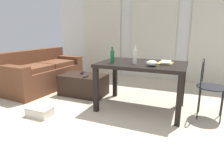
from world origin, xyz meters
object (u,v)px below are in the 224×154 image
(wire_chair, at_px, (207,81))
(bottle_far, at_px, (112,56))
(coffee_table, at_px, (84,85))
(bottle_near, at_px, (135,56))
(tv_remote_primary, at_px, (86,76))
(tv_remote_secondary, at_px, (82,73))
(shoebox, at_px, (40,111))
(craft_table, at_px, (142,69))
(scissors, at_px, (146,62))
(book_stack, at_px, (165,63))
(couch, at_px, (43,73))
(bowl, at_px, (152,63))

(wire_chair, height_order, bottle_far, bottle_far)
(coffee_table, relative_size, bottle_near, 3.21)
(bottle_near, height_order, tv_remote_primary, bottle_near)
(tv_remote_primary, relative_size, tv_remote_secondary, 0.78)
(shoebox, bearing_deg, bottle_near, 31.28)
(tv_remote_secondary, xyz_separation_m, shoebox, (-0.01, -1.20, -0.34))
(craft_table, distance_m, bottle_near, 0.25)
(craft_table, distance_m, scissors, 0.13)
(coffee_table, xyz_separation_m, shoebox, (-0.09, -1.09, -0.13))
(bottle_near, bearing_deg, book_stack, 23.39)
(couch, relative_size, tv_remote_primary, 12.25)
(craft_table, height_order, book_stack, book_stack)
(scissors, bearing_deg, tv_remote_secondary, 169.10)
(bottle_near, height_order, bottle_far, bottle_near)
(wire_chair, height_order, book_stack, wire_chair)
(bottle_far, height_order, book_stack, bottle_far)
(bowl, xyz_separation_m, tv_remote_primary, (-1.25, 0.31, -0.37))
(bottle_far, distance_m, book_stack, 0.80)
(bottle_near, distance_m, tv_remote_secondary, 1.37)
(bottle_near, xyz_separation_m, tv_remote_primary, (-0.98, 0.21, -0.44))
(couch, xyz_separation_m, book_stack, (2.59, -0.22, 0.44))
(couch, relative_size, tv_remote_secondary, 9.59)
(bottle_near, distance_m, bowl, 0.30)
(scissors, bearing_deg, wire_chair, -1.49)
(couch, bearing_deg, bottle_far, -14.29)
(craft_table, distance_m, book_stack, 0.37)
(coffee_table, distance_m, craft_table, 1.30)
(bowl, xyz_separation_m, shoebox, (-1.49, -0.64, -0.72))
(wire_chair, bearing_deg, shoebox, -157.62)
(scissors, bearing_deg, bottle_far, -149.86)
(tv_remote_secondary, bearing_deg, couch, 160.90)
(book_stack, bearing_deg, tv_remote_primary, 178.98)
(scissors, bearing_deg, tv_remote_primary, 179.67)
(coffee_table, bearing_deg, shoebox, -94.85)
(scissors, xyz_separation_m, shoebox, (-1.34, -0.94, -0.68))
(wire_chair, xyz_separation_m, tv_remote_secondary, (-2.22, 0.28, -0.12))
(wire_chair, bearing_deg, tv_remote_primary, 179.15)
(book_stack, relative_size, shoebox, 0.76)
(coffee_table, relative_size, bottle_far, 3.54)
(coffee_table, distance_m, wire_chair, 2.17)
(shoebox, bearing_deg, tv_remote_secondary, 89.64)
(bowl, bearing_deg, scissors, 116.32)
(bottle_far, distance_m, bowl, 0.61)
(wire_chair, xyz_separation_m, bottle_far, (-1.35, -0.24, 0.31))
(couch, distance_m, shoebox, 1.51)
(craft_table, relative_size, scissors, 11.99)
(couch, relative_size, bowl, 11.34)
(tv_remote_secondary, bearing_deg, bottle_far, -53.55)
(bottle_far, relative_size, tv_remote_secondary, 1.33)
(craft_table, height_order, shoebox, craft_table)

